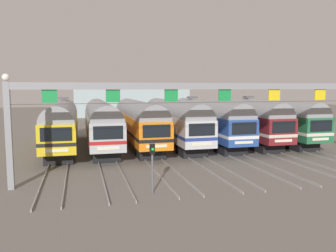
% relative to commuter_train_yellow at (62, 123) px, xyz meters
% --- Properties ---
extents(ground_plane, '(160.00, 160.00, 0.00)m').
position_rel_commuter_train_yellow_xyz_m(ground_plane, '(11.50, 0.00, -2.69)').
color(ground_plane, slate).
extents(track_bed, '(24.51, 70.00, 0.15)m').
position_rel_commuter_train_yellow_xyz_m(track_bed, '(11.50, 17.00, -2.61)').
color(track_bed, gray).
rests_on(track_bed, ground).
extents(commuter_train_yellow, '(2.88, 18.06, 5.05)m').
position_rel_commuter_train_yellow_xyz_m(commuter_train_yellow, '(0.00, 0.00, 0.00)').
color(commuter_train_yellow, gold).
rests_on(commuter_train_yellow, ground).
extents(commuter_train_stainless, '(2.88, 18.06, 4.77)m').
position_rel_commuter_train_yellow_xyz_m(commuter_train_stainless, '(3.83, -0.00, -0.00)').
color(commuter_train_stainless, '#B2B5BA').
rests_on(commuter_train_stainless, ground).
extents(commuter_train_orange, '(2.88, 18.06, 4.77)m').
position_rel_commuter_train_yellow_xyz_m(commuter_train_orange, '(7.67, -0.00, -0.00)').
color(commuter_train_orange, orange).
rests_on(commuter_train_orange, ground).
extents(commuter_train_silver, '(2.88, 18.06, 4.77)m').
position_rel_commuter_train_yellow_xyz_m(commuter_train_silver, '(11.50, -0.00, -0.00)').
color(commuter_train_silver, silver).
rests_on(commuter_train_silver, ground).
extents(commuter_train_blue, '(2.88, 18.06, 5.05)m').
position_rel_commuter_train_yellow_xyz_m(commuter_train_blue, '(15.33, 0.00, 0.00)').
color(commuter_train_blue, '#284C9E').
rests_on(commuter_train_blue, ground).
extents(commuter_train_maroon, '(2.88, 18.06, 4.77)m').
position_rel_commuter_train_yellow_xyz_m(commuter_train_maroon, '(19.17, -0.00, -0.00)').
color(commuter_train_maroon, maroon).
rests_on(commuter_train_maroon, ground).
extents(commuter_train_green, '(2.88, 18.06, 5.05)m').
position_rel_commuter_train_yellow_xyz_m(commuter_train_green, '(23.00, 0.00, 0.00)').
color(commuter_train_green, '#236B42').
rests_on(commuter_train_green, ground).
extents(catenary_gantry, '(28.24, 0.44, 6.97)m').
position_rel_commuter_train_yellow_xyz_m(catenary_gantry, '(11.50, -13.50, 2.72)').
color(catenary_gantry, gray).
rests_on(catenary_gantry, ground).
extents(yard_signal_mast, '(0.28, 0.35, 2.98)m').
position_rel_commuter_train_yellow_xyz_m(yard_signal_mast, '(5.75, -16.46, -0.61)').
color(yard_signal_mast, '#59595E').
rests_on(yard_signal_mast, ground).
extents(maintenance_building, '(24.47, 10.00, 6.39)m').
position_rel_commuter_train_yellow_xyz_m(maintenance_building, '(12.84, 41.08, 0.51)').
color(maintenance_building, '#9EB2B7').
rests_on(maintenance_building, ground).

